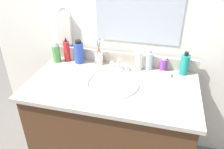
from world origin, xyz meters
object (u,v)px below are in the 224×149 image
(bottle_toner_green, at_px, (56,53))
(hand_towel, at_px, (65,30))
(faucet, at_px, (119,66))
(bottle_gel_clear, at_px, (149,60))
(bottle_shampoo_blue, at_px, (79,52))
(cup_white_ceramic, at_px, (99,58))
(bottle_spray_red, at_px, (67,51))
(bottle_lotion_white, at_px, (139,60))
(soap_bar, at_px, (166,74))
(bottle_mouthwash_teal, at_px, (185,64))
(bottle_cream_purple, at_px, (164,64))

(bottle_toner_green, bearing_deg, hand_towel, 71.72)
(faucet, height_order, bottle_gel_clear, bottle_gel_clear)
(bottle_shampoo_blue, distance_m, cup_white_ceramic, 0.16)
(bottle_shampoo_blue, bearing_deg, hand_towel, 149.01)
(hand_towel, xyz_separation_m, bottle_spray_red, (0.04, -0.08, -0.14))
(bottle_gel_clear, xyz_separation_m, bottle_spray_red, (-0.62, -0.02, 0.02))
(bottle_toner_green, height_order, cup_white_ceramic, cup_white_ceramic)
(faucet, distance_m, bottle_spray_red, 0.42)
(bottle_spray_red, bearing_deg, bottle_lotion_white, -0.55)
(hand_towel, bearing_deg, soap_bar, -9.12)
(faucet, xyz_separation_m, soap_bar, (0.34, -0.01, -0.02))
(bottle_shampoo_blue, bearing_deg, bottle_mouthwash_teal, 1.04)
(bottle_lotion_white, height_order, cup_white_ceramic, cup_white_ceramic)
(bottle_cream_purple, bearing_deg, bottle_mouthwash_teal, -7.02)
(faucet, relative_size, bottle_cream_purple, 1.57)
(bottle_lotion_white, distance_m, cup_white_ceramic, 0.30)
(bottle_lotion_white, height_order, soap_bar, bottle_lotion_white)
(bottle_spray_red, xyz_separation_m, soap_bar, (0.76, -0.05, -0.07))
(hand_towel, height_order, bottle_toner_green, hand_towel)
(bottle_cream_purple, relative_size, bottle_lotion_white, 0.60)
(faucet, bearing_deg, bottle_spray_red, 173.95)
(bottle_spray_red, distance_m, bottle_cream_purple, 0.73)
(bottle_gel_clear, xyz_separation_m, bottle_toner_green, (-0.70, -0.05, 0.00))
(hand_towel, relative_size, bottle_spray_red, 1.14)
(bottle_spray_red, xyz_separation_m, bottle_toner_green, (-0.07, -0.03, -0.01))
(soap_bar, bearing_deg, bottle_cream_purple, 108.89)
(bottle_mouthwash_teal, xyz_separation_m, bottle_spray_red, (-0.87, -0.01, 0.01))
(hand_towel, xyz_separation_m, bottle_mouthwash_teal, (0.91, -0.07, -0.15))
(faucet, distance_m, bottle_lotion_white, 0.15)
(bottle_toner_green, relative_size, bottle_shampoo_blue, 0.89)
(bottle_gel_clear, bearing_deg, cup_white_ceramic, -178.28)
(bottle_cream_purple, distance_m, bottle_shampoo_blue, 0.63)
(bottle_spray_red, bearing_deg, soap_bar, -3.81)
(hand_towel, height_order, bottle_shampoo_blue, hand_towel)
(bottle_spray_red, distance_m, bottle_shampoo_blue, 0.10)
(bottle_mouthwash_teal, bearing_deg, bottle_shampoo_blue, -178.96)
(hand_towel, bearing_deg, bottle_cream_purple, -3.83)
(hand_towel, height_order, bottle_spray_red, hand_towel)
(cup_white_ceramic, bearing_deg, bottle_spray_red, -178.29)
(bottle_gel_clear, xyz_separation_m, bottle_cream_purple, (0.11, 0.01, -0.02))
(faucet, distance_m, bottle_toner_green, 0.49)
(cup_white_ceramic, distance_m, soap_bar, 0.51)
(cup_white_ceramic, height_order, soap_bar, cup_white_ceramic)
(bottle_mouthwash_teal, xyz_separation_m, bottle_toner_green, (-0.94, -0.04, -0.00))
(hand_towel, relative_size, bottle_lotion_white, 1.30)
(bottle_spray_red, xyz_separation_m, cup_white_ceramic, (0.25, 0.01, -0.03))
(cup_white_ceramic, bearing_deg, bottle_lotion_white, -2.46)
(bottle_cream_purple, height_order, bottle_lotion_white, bottle_lotion_white)
(bottle_cream_purple, xyz_separation_m, bottle_toner_green, (-0.80, -0.06, 0.03))
(cup_white_ceramic, bearing_deg, hand_towel, 166.57)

